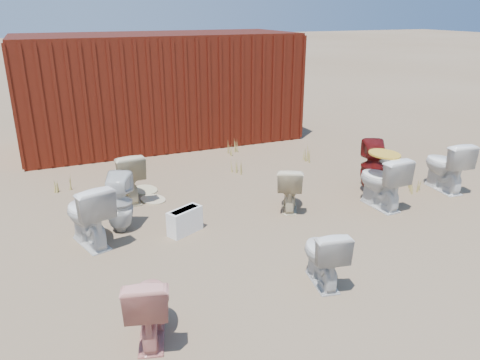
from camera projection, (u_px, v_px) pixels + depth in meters
name	position (u px, v px, depth m)	size (l,w,h in m)	color
ground	(257.00, 231.00, 6.51)	(100.00, 100.00, 0.00)	brown
shipping_container	(161.00, 89.00, 10.59)	(6.00, 2.40, 2.40)	#44190B
toilet_front_a	(88.00, 214.00, 6.01)	(0.48, 0.83, 0.85)	white
toilet_front_pink	(149.00, 304.00, 4.29)	(0.41, 0.71, 0.73)	tan
toilet_front_c	(323.00, 255.00, 5.17)	(0.39, 0.68, 0.70)	silver
toilet_front_maroon	(373.00, 167.00, 7.76)	(0.40, 0.40, 0.88)	#5D100F
toilet_front_e	(446.00, 165.00, 7.86)	(0.48, 0.84, 0.86)	white
toilet_back_a	(119.00, 203.00, 6.38)	(0.37, 0.38, 0.83)	silver
toilet_back_beige_left	(127.00, 176.00, 7.42)	(0.45, 0.79, 0.81)	beige
toilet_back_beige_right	(290.00, 188.00, 7.11)	(0.39, 0.68, 0.69)	beige
toilet_back_yellowlid	(382.00, 181.00, 7.17)	(0.47, 0.83, 0.84)	white
toilet_back_e	(382.00, 168.00, 8.06)	(0.28, 0.29, 0.63)	silver
yellow_lid	(385.00, 154.00, 7.02)	(0.43, 0.53, 0.03)	gold
loose_tank	(185.00, 221.00, 6.40)	(0.50, 0.20, 0.35)	white
loose_lid_near	(146.00, 190.00, 7.94)	(0.38, 0.49, 0.02)	#C5BD8F
loose_lid_far	(153.00, 199.00, 7.54)	(0.36, 0.47, 0.02)	beige
weed_clump_a	(60.00, 183.00, 7.91)	(0.36, 0.36, 0.28)	olive
weed_clump_b	(234.00, 168.00, 8.71)	(0.32, 0.32, 0.25)	olive
weed_clump_c	(309.00, 152.00, 9.46)	(0.36, 0.36, 0.34)	olive
weed_clump_d	(130.00, 167.00, 8.68)	(0.30, 0.30, 0.29)	olive
weed_clump_e	(235.00, 147.00, 9.90)	(0.34, 0.34, 0.28)	olive
weed_clump_f	(413.00, 184.00, 7.89)	(0.28, 0.28, 0.23)	olive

